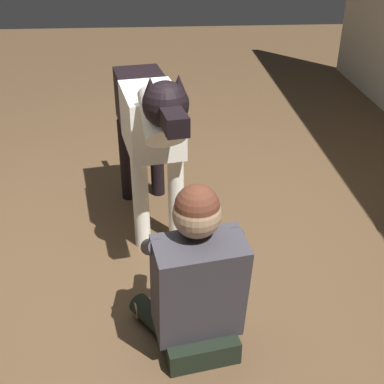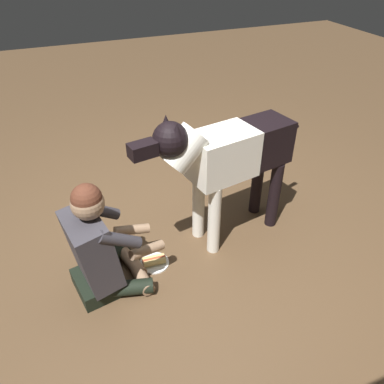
# 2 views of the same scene
# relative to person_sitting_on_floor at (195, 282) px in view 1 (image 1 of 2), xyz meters

# --- Properties ---
(ground_plane) EXTENTS (13.28, 13.28, 0.00)m
(ground_plane) POSITION_rel_person_sitting_on_floor_xyz_m (-0.72, -0.31, -0.36)
(ground_plane) COLOR brown
(person_sitting_on_floor) EXTENTS (0.68, 0.57, 0.88)m
(person_sitting_on_floor) POSITION_rel_person_sitting_on_floor_xyz_m (0.00, 0.00, 0.00)
(person_sitting_on_floor) COLOR black
(person_sitting_on_floor) RESTS_ON ground
(large_dog) EXTENTS (1.44, 0.45, 1.16)m
(large_dog) POSITION_rel_person_sitting_on_floor_xyz_m (-1.03, -0.19, 0.38)
(large_dog) COLOR white
(large_dog) RESTS_ON ground
(hot_dog_on_plate) EXTENTS (0.23, 0.23, 0.06)m
(hot_dog_on_plate) POSITION_rel_person_sitting_on_floor_xyz_m (-0.39, -0.07, -0.34)
(hot_dog_on_plate) COLOR white
(hot_dog_on_plate) RESTS_ON ground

